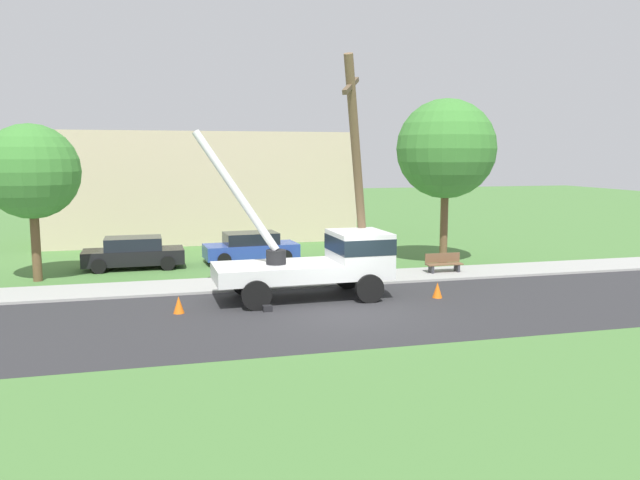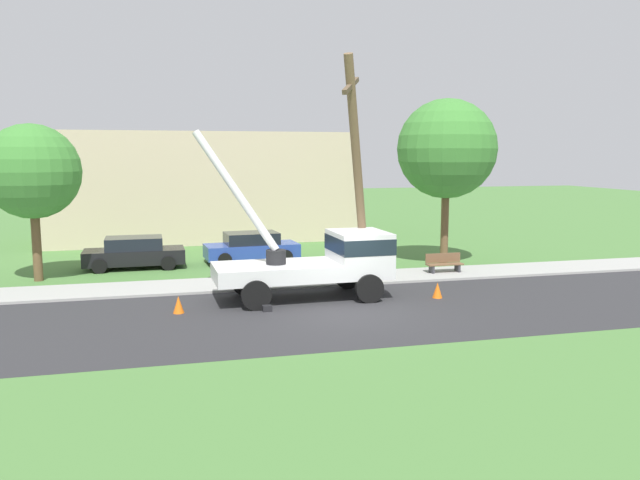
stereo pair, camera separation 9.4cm
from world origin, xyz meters
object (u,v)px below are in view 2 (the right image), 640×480
(traffic_cone_behind, at_px, (178,305))
(park_bench, at_px, (444,264))
(parked_sedan_black, at_px, (134,253))
(roadside_tree_far, at_px, (447,149))
(roadside_tree_near, at_px, (32,172))
(parked_sedan_blue, at_px, (252,247))
(traffic_cone_ahead, at_px, (437,290))
(utility_truck, at_px, (325,259))
(leaning_utility_pole, at_px, (358,175))

(traffic_cone_behind, distance_m, park_bench, 11.95)
(parked_sedan_black, relative_size, roadside_tree_far, 0.58)
(roadside_tree_near, bearing_deg, parked_sedan_blue, 14.73)
(parked_sedan_blue, bearing_deg, parked_sedan_black, -175.76)
(traffic_cone_ahead, height_order, parked_sedan_black, parked_sedan_black)
(traffic_cone_ahead, xyz_separation_m, parked_sedan_blue, (-5.37, 9.26, 0.43))
(parked_sedan_black, xyz_separation_m, parked_sedan_blue, (5.38, 0.40, 0.00))
(park_bench, height_order, roadside_tree_near, roadside_tree_near)
(utility_truck, xyz_separation_m, park_bench, (6.07, 2.94, -0.95))
(traffic_cone_behind, xyz_separation_m, roadside_tree_near, (-5.37, 6.82, 4.14))
(roadside_tree_near, bearing_deg, utility_truck, -28.59)
(roadside_tree_far, bearing_deg, parked_sedan_black, 170.62)
(traffic_cone_behind, distance_m, parked_sedan_blue, 9.93)
(parked_sedan_blue, relative_size, park_bench, 2.83)
(parked_sedan_black, distance_m, roadside_tree_far, 15.01)
(roadside_tree_near, bearing_deg, parked_sedan_black, 28.25)
(traffic_cone_ahead, distance_m, roadside_tree_near, 16.52)
(parked_sedan_black, bearing_deg, utility_truck, -48.48)
(utility_truck, height_order, parked_sedan_blue, utility_truck)
(parked_sedan_black, bearing_deg, parked_sedan_blue, 4.24)
(leaning_utility_pole, relative_size, parked_sedan_black, 1.93)
(leaning_utility_pole, distance_m, park_bench, 6.58)
(parked_sedan_black, height_order, roadside_tree_near, roadside_tree_near)
(traffic_cone_ahead, height_order, park_bench, park_bench)
(traffic_cone_behind, distance_m, parked_sedan_black, 8.97)
(leaning_utility_pole, xyz_separation_m, park_bench, (4.69, 2.43, -3.92))
(park_bench, distance_m, roadside_tree_far, 5.60)
(utility_truck, xyz_separation_m, traffic_cone_ahead, (3.89, -1.12, -1.13))
(traffic_cone_behind, height_order, roadside_tree_far, roadside_tree_far)
(traffic_cone_behind, xyz_separation_m, park_bench, (11.26, 4.00, 0.18))
(utility_truck, height_order, leaning_utility_pole, leaning_utility_pole)
(leaning_utility_pole, distance_m, parked_sedan_black, 11.56)
(leaning_utility_pole, relative_size, park_bench, 5.36)
(traffic_cone_ahead, bearing_deg, park_bench, 61.74)
(utility_truck, height_order, park_bench, utility_truck)
(utility_truck, relative_size, parked_sedan_blue, 1.51)
(parked_sedan_blue, height_order, roadside_tree_near, roadside_tree_near)
(leaning_utility_pole, xyz_separation_m, roadside_tree_far, (5.86, 4.91, 0.97))
(parked_sedan_black, bearing_deg, roadside_tree_near, -151.75)
(park_bench, relative_size, roadside_tree_near, 0.25)
(leaning_utility_pole, bearing_deg, roadside_tree_far, 39.95)
(traffic_cone_ahead, bearing_deg, parked_sedan_blue, 120.09)
(traffic_cone_behind, bearing_deg, parked_sedan_black, 100.71)
(utility_truck, relative_size, roadside_tree_far, 0.89)
(parked_sedan_black, height_order, roadside_tree_far, roadside_tree_far)
(traffic_cone_behind, bearing_deg, roadside_tree_far, 27.55)
(leaning_utility_pole, xyz_separation_m, roadside_tree_near, (-11.93, 5.24, 0.04))
(roadside_tree_near, relative_size, roadside_tree_far, 0.83)
(utility_truck, relative_size, traffic_cone_behind, 12.18)
(leaning_utility_pole, height_order, roadside_tree_far, leaning_utility_pole)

